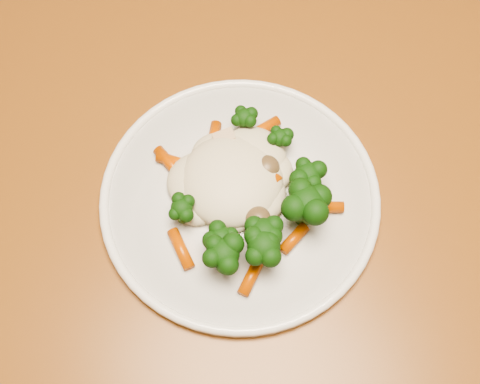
{
  "coord_description": "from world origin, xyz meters",
  "views": [
    {
      "loc": [
        -0.03,
        -0.12,
        1.33
      ],
      "look_at": [
        0.12,
        0.1,
        0.77
      ],
      "focal_mm": 45.0,
      "sensor_mm": 36.0,
      "label": 1
    }
  ],
  "objects": [
    {
      "name": "dining_table",
      "position": [
        0.03,
        0.14,
        0.66
      ],
      "size": [
        1.47,
        1.24,
        0.75
      ],
      "rotation": [
        0.0,
        0.0,
        -0.38
      ],
      "color": "brown",
      "rests_on": "ground"
    },
    {
      "name": "meal",
      "position": [
        0.12,
        0.09,
        0.78
      ],
      "size": [
        0.18,
        0.19,
        0.05
      ],
      "color": "beige",
      "rests_on": "plate"
    },
    {
      "name": "plate",
      "position": [
        0.12,
        0.1,
        0.76
      ],
      "size": [
        0.29,
        0.29,
        0.01
      ],
      "primitive_type": "cylinder",
      "color": "white",
      "rests_on": "dining_table"
    }
  ]
}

